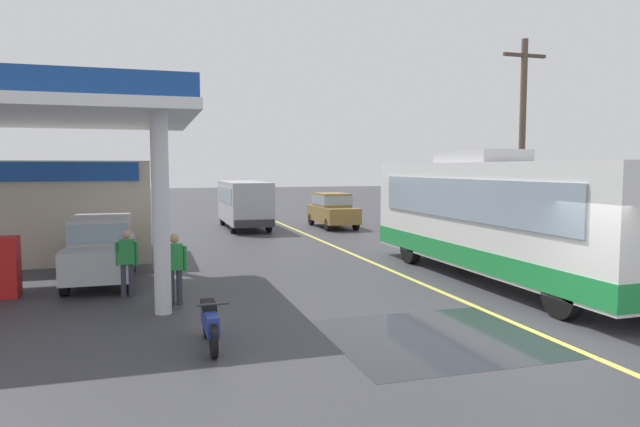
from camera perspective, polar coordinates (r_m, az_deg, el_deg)
The scene contains 12 objects.
ground at distance 29.50m, azimuth -2.86°, elevation -1.50°, with size 120.00×120.00×0.00m, color #38383D.
lane_divider_stripe at distance 24.71m, azimuth -0.04°, elevation -2.69°, with size 0.16×50.00×0.01m, color #D8CC4C.
wet_puddle_patch at distance 11.06m, azimuth 12.06°, elevation -12.14°, with size 4.10×3.63×0.01m, color #26282D.
coach_bus_main at distance 16.54m, azimuth 17.69°, elevation -0.61°, with size 2.60×11.04×3.69m.
gas_station_roadside at distance 19.76m, azimuth -27.03°, elevation 2.56°, with size 9.10×11.95×5.10m.
car_at_pump at distance 16.79m, azimuth -21.28°, elevation -3.06°, with size 1.70×4.20×1.82m.
minibus_opposing_lane at distance 29.53m, azimuth -7.70°, elevation 1.34°, with size 2.04×6.13×2.44m.
motorcycle_parked_forecourt at distance 10.36m, azimuth -11.11°, elevation -10.75°, with size 0.55×1.80×0.92m.
pedestrian_near_pump at distance 14.63m, azimuth -18.98°, elevation -4.42°, with size 0.55×0.22×1.66m.
pedestrian_by_shop at distance 13.50m, azimuth -14.48°, elevation -5.06°, with size 0.55×0.22×1.66m.
car_trailing_behind_bus at distance 29.83m, azimuth 1.24°, elevation 0.53°, with size 1.70×4.20×1.82m.
utility_pole_roadside at distance 22.75m, azimuth 19.79°, elevation 6.88°, with size 1.80×0.24×7.96m.
Camera 1 is at (-7.10, -8.45, 3.19)m, focal length 31.59 mm.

